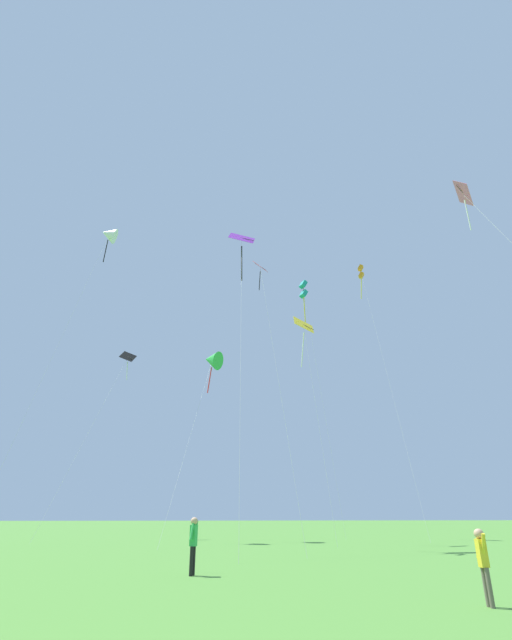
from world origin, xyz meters
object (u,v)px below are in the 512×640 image
(kite_black_large, at_px, (126,364))
(kite_red_high, at_px, (262,280))
(kite_orange_box, at_px, (361,274))
(kite_green_small, at_px, (212,360))
(kite_purple_streamer, at_px, (242,250))
(kite_yellow_diamond, at_px, (304,336))
(person_in_red_shirt, at_px, (193,540))
(kite_teal_box, at_px, (304,291))
(kite_white_distant, at_px, (109,235))
(person_with_spool, at_px, (483,559))
(kite_pink_low, at_px, (470,204))

(kite_black_large, bearing_deg, kite_red_high, -54.99)
(kite_orange_box, xyz_separation_m, kite_black_large, (-25.36, 0.93, -11.59))
(kite_green_small, relative_size, kite_purple_streamer, 0.68)
(kite_black_large, height_order, kite_yellow_diamond, kite_yellow_diamond)
(kite_purple_streamer, height_order, person_in_red_shirt, kite_purple_streamer)
(kite_orange_box, xyz_separation_m, kite_teal_box, (-6.89, -0.01, -2.68))
(kite_green_small, xyz_separation_m, kite_black_large, (-8.49, 5.15, 0.87))
(kite_orange_box, xyz_separation_m, kite_yellow_diamond, (-9.36, -9.35, -11.61))
(kite_white_distant, height_order, kite_purple_streamer, kite_white_distant)
(kite_white_distant, bearing_deg, kite_green_small, -12.38)
(kite_yellow_diamond, relative_size, person_in_red_shirt, 10.16)
(person_with_spool, bearing_deg, kite_pink_low, 47.91)
(kite_green_small, relative_size, kite_pink_low, 0.80)
(kite_black_large, xyz_separation_m, person_in_red_shirt, (7.40, -29.09, -14.83))
(kite_purple_streamer, relative_size, kite_yellow_diamond, 1.33)
(kite_teal_box, xyz_separation_m, kite_black_large, (-18.48, 0.95, -8.92))
(kite_red_high, bearing_deg, person_in_red_shirt, -108.29)
(kite_pink_low, height_order, kite_red_high, kite_pink_low)
(kite_teal_box, relative_size, person_with_spool, 17.03)
(person_in_red_shirt, bearing_deg, kite_teal_box, 68.51)
(kite_red_high, xyz_separation_m, kite_yellow_diamond, (4.45, 6.22, -1.75))
(kite_white_distant, height_order, kite_teal_box, kite_white_distant)
(kite_teal_box, relative_size, kite_yellow_diamond, 1.46)
(kite_red_high, relative_size, person_with_spool, 12.66)
(kite_teal_box, bearing_deg, person_in_red_shirt, -111.49)
(kite_orange_box, bearing_deg, kite_black_large, 177.89)
(kite_red_high, relative_size, kite_black_large, 1.11)
(kite_white_distant, xyz_separation_m, kite_pink_low, (25.10, -23.43, -11.06))
(kite_yellow_diamond, bearing_deg, kite_white_distant, 157.99)
(kite_orange_box, relative_size, person_in_red_shirt, 16.34)
(kite_purple_streamer, bearing_deg, kite_white_distant, 139.12)
(kite_teal_box, relative_size, kite_black_large, 1.49)
(kite_purple_streamer, bearing_deg, kite_pink_low, -45.23)
(kite_green_small, relative_size, kite_yellow_diamond, 0.90)
(kite_white_distant, distance_m, kite_green_small, 18.39)
(kite_red_high, distance_m, person_in_red_shirt, 21.21)
(kite_green_small, bearing_deg, kite_pink_low, -56.68)
(kite_red_high, height_order, kite_black_large, kite_red_high)
(kite_green_small, bearing_deg, kite_yellow_diamond, -34.32)
(kite_teal_box, height_order, kite_black_large, kite_teal_box)
(kite_yellow_diamond, bearing_deg, kite_purple_streamer, -146.78)
(kite_pink_low, xyz_separation_m, kite_red_high, (-10.70, 9.59, -0.61))
(kite_white_distant, xyz_separation_m, kite_green_small, (11.33, -2.49, -14.28))
(kite_pink_low, xyz_separation_m, kite_purple_streamer, (-11.97, 12.07, 3.36))
(kite_green_small, relative_size, kite_red_high, 0.83)
(kite_pink_low, distance_m, person_with_spool, 21.52)
(kite_white_distant, relative_size, kite_purple_streamer, 1.28)
(kite_yellow_diamond, relative_size, person_with_spool, 11.63)
(kite_white_distant, xyz_separation_m, person_in_red_shirt, (10.24, -26.43, -28.24))
(kite_white_distant, bearing_deg, kite_orange_box, 3.51)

